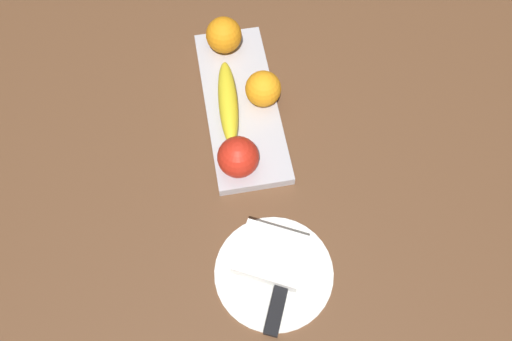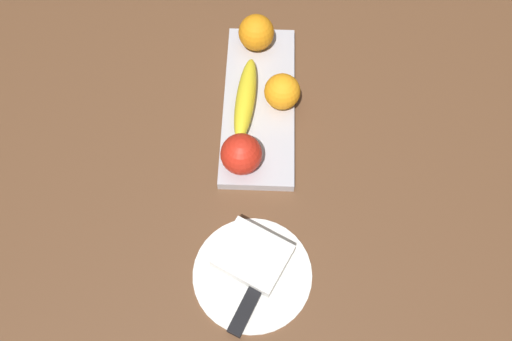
# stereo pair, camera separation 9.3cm
# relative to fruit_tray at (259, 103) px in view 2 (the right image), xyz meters

# --- Properties ---
(ground_plane) EXTENTS (2.40, 2.40, 0.00)m
(ground_plane) POSITION_rel_fruit_tray_xyz_m (-0.01, -0.03, -0.01)
(ground_plane) COLOR brown
(fruit_tray) EXTENTS (0.39, 0.14, 0.02)m
(fruit_tray) POSITION_rel_fruit_tray_xyz_m (0.00, 0.00, 0.00)
(fruit_tray) COLOR #B7B5BD
(fruit_tray) RESTS_ON ground_plane
(apple) EXTENTS (0.08, 0.08, 0.08)m
(apple) POSITION_rel_fruit_tray_xyz_m (-0.15, 0.03, 0.05)
(apple) COLOR red
(apple) RESTS_ON fruit_tray
(banana) EXTENTS (0.20, 0.05, 0.04)m
(banana) POSITION_rel_fruit_tray_xyz_m (-0.01, 0.03, 0.03)
(banana) COLOR yellow
(banana) RESTS_ON fruit_tray
(orange_near_apple) EXTENTS (0.08, 0.08, 0.08)m
(orange_near_apple) POSITION_rel_fruit_tray_xyz_m (0.15, 0.01, 0.05)
(orange_near_apple) COLOR orange
(orange_near_apple) RESTS_ON fruit_tray
(orange_near_banana) EXTENTS (0.07, 0.07, 0.07)m
(orange_near_banana) POSITION_rel_fruit_tray_xyz_m (-0.00, -0.05, 0.05)
(orange_near_banana) COLOR orange
(orange_near_banana) RESTS_ON fruit_tray
(dinner_plate) EXTENTS (0.21, 0.21, 0.01)m
(dinner_plate) POSITION_rel_fruit_tray_xyz_m (-0.35, 0.00, -0.01)
(dinner_plate) COLOR white
(dinner_plate) RESTS_ON ground_plane
(folded_napkin) EXTENTS (0.14, 0.15, 0.02)m
(folded_napkin) POSITION_rel_fruit_tray_xyz_m (-0.33, 0.00, 0.01)
(folded_napkin) COLOR white
(folded_napkin) RESTS_ON dinner_plate
(knife) EXTENTS (0.17, 0.09, 0.01)m
(knife) POSITION_rel_fruit_tray_xyz_m (-0.41, 0.00, 0.00)
(knife) COLOR silver
(knife) RESTS_ON dinner_plate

